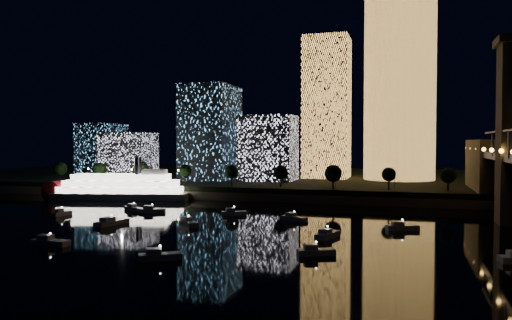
% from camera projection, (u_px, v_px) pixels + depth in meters
% --- Properties ---
extents(ground, '(520.00, 520.00, 0.00)m').
position_uv_depth(ground, '(227.00, 248.00, 104.12)').
color(ground, black).
rests_on(ground, ground).
extents(far_bank, '(420.00, 160.00, 5.00)m').
position_uv_depth(far_bank, '(333.00, 180.00, 257.25)').
color(far_bank, black).
rests_on(far_bank, ground).
extents(seawall, '(420.00, 6.00, 3.00)m').
position_uv_depth(seawall, '(303.00, 198.00, 182.59)').
color(seawall, '#6B5E4C').
rests_on(seawall, ground).
extents(tower_cylindrical, '(34.00, 34.00, 85.93)m').
position_uv_depth(tower_cylindrical, '(400.00, 86.00, 228.56)').
color(tower_cylindrical, '#FFB251').
rests_on(tower_cylindrical, far_bank).
extents(tower_rectangular, '(21.19, 21.19, 67.41)m').
position_uv_depth(tower_rectangular, '(327.00, 108.00, 240.48)').
color(tower_rectangular, '#FFB251').
rests_on(tower_rectangular, far_bank).
extents(midrise_blocks, '(113.96, 36.34, 43.18)m').
position_uv_depth(midrise_blocks, '(189.00, 143.00, 235.53)').
color(midrise_blocks, white).
rests_on(midrise_blocks, far_bank).
extents(riverboat, '(56.89, 23.94, 16.83)m').
position_uv_depth(riverboat, '(115.00, 188.00, 193.31)').
color(riverboat, silver).
rests_on(riverboat, ground).
extents(motorboats, '(125.47, 64.47, 2.78)m').
position_uv_depth(motorboats, '(216.00, 226.00, 126.19)').
color(motorboats, silver).
rests_on(motorboats, ground).
extents(esplanade_trees, '(165.69, 6.94, 8.97)m').
position_uv_depth(esplanade_trees, '(220.00, 172.00, 197.98)').
color(esplanade_trees, black).
rests_on(esplanade_trees, far_bank).
extents(street_lamps, '(132.70, 0.70, 5.65)m').
position_uv_depth(street_lamps, '(227.00, 174.00, 203.55)').
color(street_lamps, black).
rests_on(street_lamps, far_bank).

